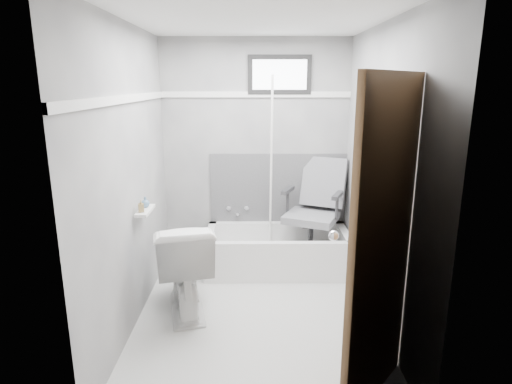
{
  "coord_description": "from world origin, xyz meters",
  "views": [
    {
      "loc": [
        -0.02,
        -3.32,
        1.94
      ],
      "look_at": [
        0.0,
        0.35,
        1.0
      ],
      "focal_mm": 30.0,
      "sensor_mm": 36.0,
      "label": 1
    }
  ],
  "objects_px": {
    "toilet": "(184,266)",
    "door": "(447,270)",
    "office_chair": "(311,210)",
    "soap_bottle_a": "(141,206)",
    "soap_bottle_b": "(145,202)",
    "bathtub": "(277,250)"
  },
  "relations": [
    {
      "from": "toilet",
      "to": "door",
      "type": "distance_m",
      "value": 2.18
    },
    {
      "from": "office_chair",
      "to": "soap_bottle_a",
      "type": "height_order",
      "value": "office_chair"
    },
    {
      "from": "soap_bottle_a",
      "to": "soap_bottle_b",
      "type": "bearing_deg",
      "value": 90.0
    },
    {
      "from": "bathtub",
      "to": "soap_bottle_a",
      "type": "relative_size",
      "value": 15.12
    },
    {
      "from": "soap_bottle_a",
      "to": "soap_bottle_b",
      "type": "relative_size",
      "value": 1.09
    },
    {
      "from": "bathtub",
      "to": "office_chair",
      "type": "xyz_separation_m",
      "value": [
        0.36,
        0.05,
        0.43
      ]
    },
    {
      "from": "office_chair",
      "to": "soap_bottle_a",
      "type": "xyz_separation_m",
      "value": [
        -1.53,
        -0.94,
        0.32
      ]
    },
    {
      "from": "soap_bottle_a",
      "to": "soap_bottle_b",
      "type": "height_order",
      "value": "soap_bottle_a"
    },
    {
      "from": "bathtub",
      "to": "office_chair",
      "type": "relative_size",
      "value": 1.43
    },
    {
      "from": "bathtub",
      "to": "soap_bottle_b",
      "type": "height_order",
      "value": "soap_bottle_b"
    },
    {
      "from": "office_chair",
      "to": "toilet",
      "type": "height_order",
      "value": "office_chair"
    },
    {
      "from": "door",
      "to": "office_chair",
      "type": "bearing_deg",
      "value": 99.9
    },
    {
      "from": "office_chair",
      "to": "soap_bottle_b",
      "type": "bearing_deg",
      "value": -128.53
    },
    {
      "from": "door",
      "to": "soap_bottle_b",
      "type": "bearing_deg",
      "value": 142.83
    },
    {
      "from": "toilet",
      "to": "soap_bottle_b",
      "type": "xyz_separation_m",
      "value": [
        -0.32,
        0.09,
        0.55
      ]
    },
    {
      "from": "office_chair",
      "to": "soap_bottle_b",
      "type": "distance_m",
      "value": 1.75
    },
    {
      "from": "office_chair",
      "to": "soap_bottle_b",
      "type": "relative_size",
      "value": 11.52
    },
    {
      "from": "soap_bottle_a",
      "to": "soap_bottle_b",
      "type": "distance_m",
      "value": 0.14
    },
    {
      "from": "door",
      "to": "soap_bottle_a",
      "type": "distance_m",
      "value": 2.33
    },
    {
      "from": "office_chair",
      "to": "soap_bottle_b",
      "type": "height_order",
      "value": "office_chair"
    },
    {
      "from": "soap_bottle_a",
      "to": "soap_bottle_b",
      "type": "xyz_separation_m",
      "value": [
        0.0,
        0.14,
        -0.01
      ]
    },
    {
      "from": "bathtub",
      "to": "soap_bottle_b",
      "type": "xyz_separation_m",
      "value": [
        -1.17,
        -0.75,
        0.75
      ]
    }
  ]
}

